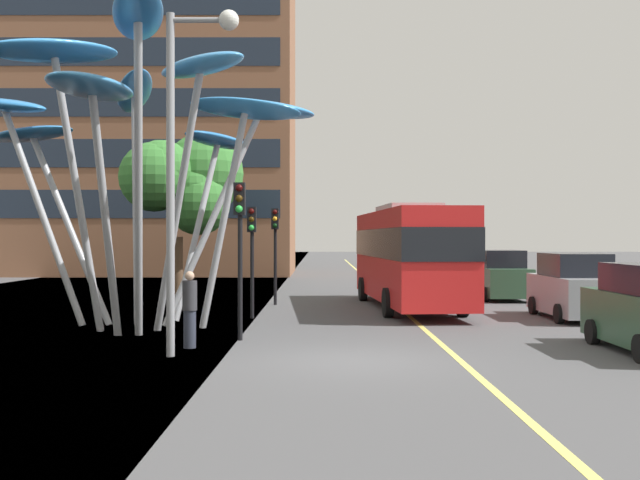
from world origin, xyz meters
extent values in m
cube|color=#4C4C4F|center=(0.00, 0.00, -0.05)|extent=(120.00, 240.00, 0.10)
cube|color=#E0D666|center=(2.16, 0.00, 0.00)|extent=(0.16, 144.00, 0.01)
cube|color=red|center=(2.44, 11.41, 1.94)|extent=(3.20, 10.99, 3.17)
cube|color=black|center=(2.44, 11.41, 2.38)|extent=(3.23, 11.10, 1.02)
cube|color=yellow|center=(2.07, 16.76, 3.22)|extent=(1.35, 0.19, 0.36)
cube|color=#B2B2B7|center=(2.44, 11.41, 3.64)|extent=(2.10, 3.91, 0.24)
cylinder|color=black|center=(3.43, 14.85, 0.48)|extent=(0.35, 0.98, 0.96)
cylinder|color=black|center=(0.99, 14.68, 0.48)|extent=(0.35, 0.98, 0.96)
cylinder|color=black|center=(3.87, 8.52, 0.48)|extent=(0.35, 0.98, 0.96)
cylinder|color=black|center=(1.43, 8.35, 0.48)|extent=(0.35, 0.98, 0.96)
cylinder|color=#9EA0A5|center=(-3.50, 5.53, 3.12)|extent=(1.44, 0.26, 6.28)
ellipsoid|color=#388EDB|center=(-2.88, 5.50, 6.24)|extent=(3.23, 1.55, 0.91)
cylinder|color=#9EA0A5|center=(-3.91, 6.54, 3.27)|extent=(2.96, 1.45, 6.62)
ellipsoid|color=#388EDB|center=(-2.56, 7.14, 6.53)|extent=(3.76, 2.71, 0.68)
cylinder|color=#9EA0A5|center=(-4.71, 8.34, 2.93)|extent=(1.27, 2.45, 5.93)
ellipsoid|color=#2D7FD1|center=(-4.20, 9.44, 5.85)|extent=(2.57, 3.70, 0.52)
cylinder|color=#9EA0A5|center=(-6.45, 7.27, 3.62)|extent=(0.79, 2.06, 7.29)
ellipsoid|color=#4299E0|center=(-6.72, 8.17, 7.24)|extent=(2.32, 4.41, 1.10)
cylinder|color=#9EA0A5|center=(-8.40, 6.96, 2.92)|extent=(3.14, 1.82, 5.93)
ellipsoid|color=#388EDB|center=(-9.85, 7.74, 5.84)|extent=(3.62, 2.91, 0.49)
cylinder|color=#9EA0A5|center=(-9.01, 6.40, 3.28)|extent=(2.83, 0.89, 6.64)
ellipsoid|color=#2D7FD1|center=(-10.31, 6.72, 6.56)|extent=(3.13, 1.93, 0.79)
cylinder|color=#9EA0A5|center=(-7.29, 4.36, 3.73)|extent=(1.24, 1.20, 7.50)
ellipsoid|color=#388EDB|center=(-7.77, 3.90, 7.47)|extent=(3.61, 3.53, 1.10)
cylinder|color=#9EA0A5|center=(-6.16, 3.04, 3.08)|extent=(0.35, 1.98, 6.22)
ellipsoid|color=#4299E0|center=(-6.23, 2.16, 6.17)|extent=(1.93, 3.73, 0.51)
cylinder|color=#9EA0A5|center=(-5.26, 2.77, 3.86)|extent=(0.83, 2.68, 7.79)
ellipsoid|color=#2D7FD1|center=(-4.97, 1.55, 7.73)|extent=(2.02, 3.92, 0.62)
cylinder|color=#9EA0A5|center=(-4.56, 4.24, 3.50)|extent=(1.73, 1.73, 7.06)
ellipsoid|color=#4299E0|center=(-3.83, 3.51, 7.01)|extent=(3.13, 3.13, 0.56)
cylinder|color=black|center=(-2.77, 3.01, 1.97)|extent=(0.12, 0.12, 3.94)
cube|color=black|center=(-2.77, 2.87, 3.54)|extent=(0.28, 0.24, 0.80)
sphere|color=#390706|center=(-2.77, 2.74, 3.80)|extent=(0.18, 0.18, 0.18)
sphere|color=#3A2707|center=(-2.77, 2.74, 3.54)|extent=(0.18, 0.18, 0.18)
sphere|color=green|center=(-2.77, 2.74, 3.28)|extent=(0.18, 0.18, 0.18)
cylinder|color=black|center=(-2.93, 8.05, 1.78)|extent=(0.12, 0.12, 3.55)
cube|color=black|center=(-2.93, 7.91, 3.15)|extent=(0.28, 0.24, 0.80)
sphere|color=#390706|center=(-2.93, 7.78, 3.41)|extent=(0.18, 0.18, 0.18)
sphere|color=#3A2707|center=(-2.93, 7.78, 3.15)|extent=(0.18, 0.18, 0.18)
sphere|color=green|center=(-2.93, 7.78, 2.89)|extent=(0.18, 0.18, 0.18)
cylinder|color=black|center=(-2.49, 12.85, 1.85)|extent=(0.12, 0.12, 3.69)
cube|color=black|center=(-2.49, 12.71, 3.29)|extent=(0.28, 0.24, 0.80)
sphere|color=#390706|center=(-2.49, 12.58, 3.55)|extent=(0.18, 0.18, 0.18)
sphere|color=orange|center=(-2.49, 12.58, 3.29)|extent=(0.18, 0.18, 0.18)
sphere|color=black|center=(-2.49, 12.58, 3.03)|extent=(0.18, 0.18, 0.18)
cylinder|color=black|center=(5.82, 2.34, 0.30)|extent=(0.20, 0.60, 0.60)
cube|color=gray|center=(7.31, 7.94, 0.77)|extent=(1.81, 4.34, 1.17)
cube|color=black|center=(7.31, 7.94, 1.72)|extent=(1.67, 2.39, 0.73)
cylinder|color=black|center=(8.21, 9.29, 0.30)|extent=(0.20, 0.60, 0.60)
cylinder|color=black|center=(6.40, 9.29, 0.30)|extent=(0.20, 0.60, 0.60)
cylinder|color=black|center=(8.21, 6.60, 0.30)|extent=(0.20, 0.60, 0.60)
cylinder|color=black|center=(6.40, 6.60, 0.30)|extent=(0.20, 0.60, 0.60)
cube|color=#2D5138|center=(6.77, 15.33, 0.76)|extent=(1.77, 4.08, 1.16)
cube|color=black|center=(6.77, 15.33, 1.70)|extent=(1.63, 2.24, 0.72)
cylinder|color=black|center=(7.65, 16.60, 0.30)|extent=(0.20, 0.60, 0.60)
cylinder|color=black|center=(5.88, 16.60, 0.30)|extent=(0.20, 0.60, 0.60)
cylinder|color=black|center=(7.65, 14.07, 0.30)|extent=(0.20, 0.60, 0.60)
cylinder|color=black|center=(5.88, 14.07, 0.30)|extent=(0.20, 0.60, 0.60)
cylinder|color=gray|center=(-4.01, 0.49, 3.72)|extent=(0.18, 0.18, 7.44)
cylinder|color=gray|center=(-3.37, 0.49, 7.29)|extent=(1.27, 0.12, 0.12)
sphere|color=silver|center=(-2.74, 0.49, 7.29)|extent=(0.44, 0.44, 0.44)
cylinder|color=brown|center=(-7.31, 18.41, 1.31)|extent=(0.49, 0.49, 2.62)
sphere|color=#387A33|center=(-6.27, 19.31, 5.58)|extent=(3.81, 3.81, 3.81)
sphere|color=#387A33|center=(-7.91, 17.82, 5.54)|extent=(2.91, 2.91, 2.91)
sphere|color=#387A33|center=(-6.35, 18.40, 4.16)|extent=(2.94, 2.94, 2.94)
sphere|color=#387A33|center=(-6.54, 18.36, 4.70)|extent=(2.50, 2.50, 2.50)
sphere|color=#387A33|center=(-8.22, 17.63, 5.30)|extent=(3.13, 3.13, 3.13)
cylinder|color=#2D3342|center=(-3.81, 1.72, 0.44)|extent=(0.29, 0.29, 0.88)
cylinder|color=#333338|center=(-3.81, 1.72, 1.23)|extent=(0.34, 0.34, 0.69)
sphere|color=tan|center=(-3.81, 1.72, 1.68)|extent=(0.22, 0.22, 0.22)
cube|color=brown|center=(-12.97, 37.71, 11.50)|extent=(20.48, 10.67, 23.00)
cube|color=#1E2838|center=(-12.97, 32.35, 4.77)|extent=(19.25, 0.08, 1.84)
cube|color=#1E2838|center=(-12.97, 32.35, 8.05)|extent=(19.25, 0.08, 1.84)
cube|color=#1E2838|center=(-12.97, 32.35, 11.34)|extent=(19.25, 0.08, 1.84)
cube|color=#1E2838|center=(-12.97, 32.35, 14.62)|extent=(19.25, 0.08, 1.84)
cube|color=#1E2838|center=(-12.97, 32.35, 17.91)|extent=(19.25, 0.08, 1.84)
camera|label=1|loc=(-0.77, -15.53, 2.57)|focal=41.57mm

